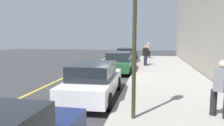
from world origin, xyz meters
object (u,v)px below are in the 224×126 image
at_px(parked_car_white, 94,80).
at_px(pedestrian_black_coat, 146,55).
at_px(parked_car_green, 120,62).
at_px(pedestrian_grey_coat, 221,87).
at_px(parked_car_black, 127,55).
at_px(rolling_suitcase, 145,62).
at_px(pedestrian_tan_coat, 148,50).
at_px(traffic_light_pole, 135,13).

bearing_deg(parked_car_white, pedestrian_black_coat, -10.96).
xyz_separation_m(parked_car_green, pedestrian_grey_coat, (-8.28, -4.32, 0.32)).
distance_m(parked_car_black, rolling_suitcase, 3.56).
bearing_deg(pedestrian_tan_coat, parked_car_black, 150.96).
relative_size(parked_car_black, pedestrian_black_coat, 2.67).
height_order(parked_car_white, traffic_light_pole, traffic_light_pole).
distance_m(parked_car_black, traffic_light_pole, 14.93).
bearing_deg(parked_car_black, traffic_light_pole, -172.59).
height_order(parked_car_white, rolling_suitcase, parked_car_white).
bearing_deg(parked_car_green, parked_car_white, 178.97).
bearing_deg(parked_car_white, parked_car_black, 0.19).
bearing_deg(parked_car_black, rolling_suitcase, -146.36).
bearing_deg(parked_car_white, rolling_suitcase, -11.48).
xyz_separation_m(parked_car_green, rolling_suitcase, (2.79, -1.80, -0.34)).
relative_size(parked_car_green, traffic_light_pole, 1.02).
bearing_deg(parked_car_green, pedestrian_grey_coat, -152.44).
bearing_deg(pedestrian_black_coat, rolling_suitcase, -177.35).
bearing_deg(rolling_suitcase, pedestrian_black_coat, 2.65).
height_order(parked_car_black, rolling_suitcase, parked_car_black).
height_order(pedestrian_black_coat, rolling_suitcase, pedestrian_black_coat).
relative_size(parked_car_green, rolling_suitcase, 5.22).
distance_m(parked_car_green, parked_car_black, 5.74).
height_order(parked_car_black, pedestrian_tan_coat, pedestrian_tan_coat).
relative_size(pedestrian_black_coat, rolling_suitcase, 1.90).
relative_size(pedestrian_grey_coat, traffic_light_pole, 0.38).
bearing_deg(pedestrian_black_coat, traffic_light_pole, 179.79).
bearing_deg(pedestrian_grey_coat, pedestrian_tan_coat, 7.61).
relative_size(parked_car_white, traffic_light_pole, 1.02).
relative_size(parked_car_white, pedestrian_black_coat, 2.76).
bearing_deg(parked_car_black, pedestrian_tan_coat, -29.04).
bearing_deg(pedestrian_black_coat, pedestrian_grey_coat, -167.50).
distance_m(pedestrian_grey_coat, traffic_light_pole, 3.42).
xyz_separation_m(pedestrian_black_coat, pedestrian_tan_coat, (6.36, -0.16, 0.06)).
height_order(pedestrian_grey_coat, rolling_suitcase, pedestrian_grey_coat).
bearing_deg(pedestrian_grey_coat, pedestrian_black_coat, 12.50).
xyz_separation_m(parked_car_green, pedestrian_tan_coat, (9.53, -1.94, 0.36)).
relative_size(parked_car_white, rolling_suitcase, 5.23).
xyz_separation_m(parked_car_black, traffic_light_pole, (-14.60, -1.90, 2.49)).
bearing_deg(parked_car_white, pedestrian_tan_coat, -7.27).
relative_size(parked_car_green, parked_car_black, 1.03).
xyz_separation_m(parked_car_white, rolling_suitcase, (9.45, -1.92, -0.33)).
xyz_separation_m(pedestrian_tan_coat, rolling_suitcase, (-6.74, 0.14, -0.70)).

